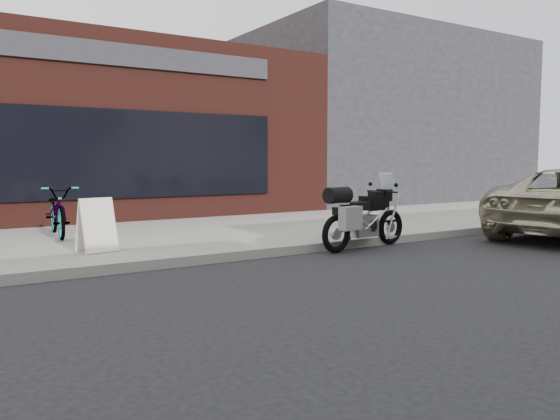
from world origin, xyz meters
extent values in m
plane|color=black|center=(0.00, 0.00, 0.00)|extent=(120.00, 120.00, 0.00)
cube|color=gray|center=(0.00, 7.00, 0.07)|extent=(44.00, 6.00, 0.15)
cube|color=#502019|center=(-2.00, 14.00, 2.25)|extent=(14.00, 10.00, 4.50)
cube|color=black|center=(-2.00, 8.97, 1.70)|extent=(10.00, 0.08, 2.00)
cube|color=#28282D|center=(-2.00, 8.97, 3.90)|extent=(10.00, 0.08, 0.50)
cube|color=#28282D|center=(10.00, 14.00, 3.00)|extent=(10.00, 10.00, 6.00)
torus|color=black|center=(1.28, 3.79, 0.32)|extent=(0.66, 0.21, 0.65)
torus|color=black|center=(2.72, 4.01, 0.32)|extent=(0.66, 0.21, 0.65)
cube|color=#B7B7BC|center=(1.95, 3.89, 0.41)|extent=(0.57, 0.37, 0.37)
cube|color=black|center=(2.24, 3.94, 0.80)|extent=(0.53, 0.38, 0.25)
cube|color=black|center=(1.76, 3.86, 0.78)|extent=(0.57, 0.35, 0.12)
cube|color=black|center=(1.42, 3.81, 0.70)|extent=(0.32, 0.26, 0.14)
cube|color=black|center=(2.53, 3.98, 0.92)|extent=(0.21, 0.26, 0.21)
cube|color=silver|center=(2.60, 3.99, 1.17)|extent=(0.18, 0.31, 0.33)
cylinder|color=black|center=(2.46, 3.97, 0.99)|extent=(0.13, 0.68, 0.03)
cube|color=#B7B7BC|center=(1.31, 3.79, 0.84)|extent=(0.31, 0.33, 0.03)
cube|color=slate|center=(1.39, 3.55, 0.60)|extent=(0.43, 0.24, 0.39)
cylinder|color=black|center=(1.31, 3.79, 0.97)|extent=(0.50, 0.34, 0.27)
cylinder|color=#B7B7BC|center=(1.54, 3.99, 0.34)|extent=(0.54, 0.16, 0.19)
imported|color=gray|center=(-2.50, 7.28, 0.62)|extent=(0.73, 1.82, 0.94)
cube|color=white|center=(-2.30, 5.06, 0.56)|extent=(0.55, 0.34, 0.83)
cube|color=white|center=(-2.33, 5.28, 0.56)|extent=(0.55, 0.34, 0.83)
camera|label=1|loc=(-4.34, -3.40, 1.54)|focal=35.00mm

